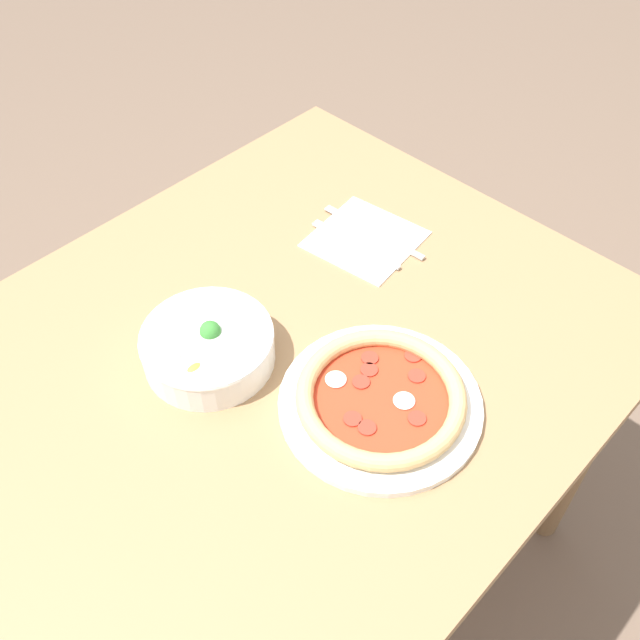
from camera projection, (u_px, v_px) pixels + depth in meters
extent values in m
plane|color=brown|center=(295.00, 553.00, 1.66)|extent=(8.00, 8.00, 0.00)
cube|color=#99724C|center=(283.00, 353.00, 1.12)|extent=(1.07, 0.89, 0.03)
cylinder|color=olive|center=(584.00, 443.00, 1.44)|extent=(0.06, 0.06, 0.72)
cylinder|color=olive|center=(317.00, 265.00, 1.79)|extent=(0.06, 0.06, 0.72)
cylinder|color=white|center=(380.00, 404.00, 1.03)|extent=(0.29, 0.29, 0.01)
torus|color=tan|center=(381.00, 396.00, 1.01)|extent=(0.24, 0.24, 0.03)
cylinder|color=red|center=(380.00, 400.00, 1.02)|extent=(0.21, 0.21, 0.01)
cylinder|color=#A83323|center=(335.00, 381.00, 1.04)|extent=(0.03, 0.03, 0.00)
cylinder|color=#A83323|center=(413.00, 356.00, 1.07)|extent=(0.03, 0.03, 0.00)
cylinder|color=#A83323|center=(417.00, 376.00, 1.04)|extent=(0.03, 0.03, 0.00)
cylinder|color=#A83323|center=(352.00, 419.00, 0.99)|extent=(0.03, 0.03, 0.00)
cylinder|color=#A83323|center=(417.00, 418.00, 0.99)|extent=(0.03, 0.03, 0.00)
cylinder|color=#A83323|center=(361.00, 382.00, 1.04)|extent=(0.03, 0.03, 0.00)
cylinder|color=#A83323|center=(367.00, 428.00, 0.98)|extent=(0.03, 0.03, 0.00)
cylinder|color=#A83323|center=(369.00, 370.00, 1.05)|extent=(0.03, 0.03, 0.00)
cylinder|color=#A83323|center=(370.00, 358.00, 1.07)|extent=(0.03, 0.03, 0.00)
ellipsoid|color=silver|center=(404.00, 400.00, 1.01)|extent=(0.03, 0.03, 0.01)
ellipsoid|color=silver|center=(338.00, 378.00, 1.04)|extent=(0.03, 0.03, 0.01)
cylinder|color=white|center=(208.00, 347.00, 1.07)|extent=(0.20, 0.20, 0.06)
torus|color=white|center=(207.00, 337.00, 1.05)|extent=(0.20, 0.20, 0.01)
ellipsoid|color=#998466|center=(250.00, 360.00, 1.03)|extent=(0.04, 0.04, 0.02)
ellipsoid|color=tan|center=(224.00, 314.00, 1.08)|extent=(0.04, 0.04, 0.02)
ellipsoid|color=tan|center=(252.00, 356.00, 1.03)|extent=(0.04, 0.03, 0.02)
ellipsoid|color=#998466|center=(185.00, 308.00, 1.10)|extent=(0.04, 0.04, 0.02)
ellipsoid|color=#998466|center=(207.00, 365.00, 1.03)|extent=(0.03, 0.04, 0.02)
ellipsoid|color=tan|center=(178.00, 360.00, 1.02)|extent=(0.02, 0.03, 0.02)
ellipsoid|color=#998466|center=(176.00, 327.00, 1.07)|extent=(0.04, 0.03, 0.02)
ellipsoid|color=tan|center=(196.00, 343.00, 1.05)|extent=(0.03, 0.04, 0.02)
sphere|color=#388433|center=(210.00, 331.00, 1.05)|extent=(0.03, 0.03, 0.03)
ellipsoid|color=yellow|center=(195.00, 370.00, 1.01)|extent=(0.04, 0.02, 0.02)
cube|color=white|center=(365.00, 239.00, 1.27)|extent=(0.19, 0.19, 0.00)
cube|color=silver|center=(368.00, 251.00, 1.25)|extent=(0.02, 0.13, 0.00)
cube|color=silver|center=(329.00, 227.00, 1.29)|extent=(0.01, 0.06, 0.00)
cube|color=silver|center=(327.00, 228.00, 1.29)|extent=(0.01, 0.06, 0.00)
cube|color=silver|center=(326.00, 229.00, 1.28)|extent=(0.01, 0.06, 0.00)
cube|color=silver|center=(324.00, 230.00, 1.28)|extent=(0.01, 0.06, 0.00)
cube|color=silver|center=(403.00, 247.00, 1.25)|extent=(0.02, 0.09, 0.01)
cube|color=silver|center=(354.00, 222.00, 1.30)|extent=(0.02, 0.13, 0.00)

